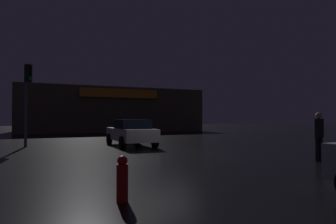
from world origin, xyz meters
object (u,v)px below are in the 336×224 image
Objects in this scene: traffic_signal_opposite at (27,90)px; car_far at (131,132)px; fire_hydrant at (122,179)px; pedestrian at (319,133)px; store_building at (110,110)px.

traffic_signal_opposite reaches higher than car_far.
traffic_signal_opposite reaches higher than fire_hydrant.
car_far reaches higher than fire_hydrant.
traffic_signal_opposite is 5.18× the size of fire_hydrant.
fire_hydrant is at bearing -163.91° from pedestrian.
traffic_signal_opposite is at bearing -117.01° from store_building.
car_far is at bearing 115.58° from pedestrian.
car_far is at bearing -20.59° from traffic_signal_opposite.
traffic_signal_opposite is 14.58m from pedestrian.
traffic_signal_opposite is (-9.68, -18.98, 0.59)m from store_building.
pedestrian is at bearing -90.27° from store_building.
fire_hydrant is at bearing -84.09° from traffic_signal_opposite.
traffic_signal_opposite is 13.54m from fire_hydrant.
store_building is 24.42× the size of fire_hydrant.
car_far is 9.81m from pedestrian.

